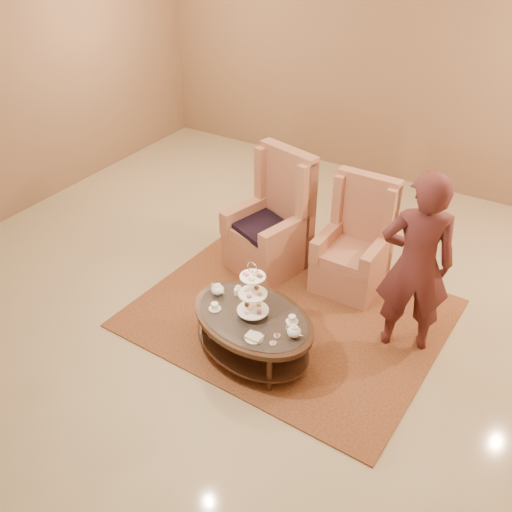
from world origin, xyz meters
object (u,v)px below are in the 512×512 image
Objects in this scene: person at (416,265)px; armchair_left at (273,229)px; armchair_right at (355,251)px; tea_table at (253,323)px.

armchair_left is at bearing -38.43° from person.
person reaches higher than armchair_right.
person is (1.78, -0.52, 0.46)m from armchair_left.
tea_table is 1.14× the size of armchair_right.
armchair_left is 1.10× the size of armchair_right.
armchair_left is 0.97m from armchair_right.
tea_table is at bearing -52.02° from armchair_left.
tea_table is 0.78× the size of person.
armchair_left is 0.75× the size of person.
armchair_left is (-0.61, 1.43, 0.08)m from tea_table.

